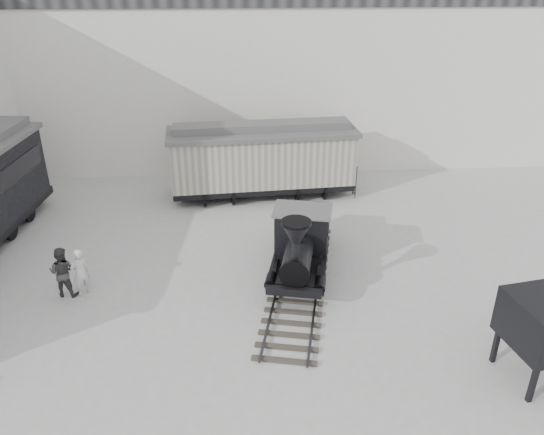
{
  "coord_description": "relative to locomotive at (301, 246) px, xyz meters",
  "views": [
    {
      "loc": [
        -0.52,
        -11.88,
        10.0
      ],
      "look_at": [
        0.57,
        4.44,
        2.0
      ],
      "focal_mm": 35.0,
      "sensor_mm": 36.0,
      "label": 1
    }
  ],
  "objects": [
    {
      "name": "boxcar",
      "position": [
        -0.97,
        7.05,
        0.73
      ],
      "size": [
        8.67,
        3.3,
        3.48
      ],
      "rotation": [
        0.0,
        0.0,
        0.08
      ],
      "color": "black",
      "rests_on": "ground"
    },
    {
      "name": "visitor_a",
      "position": [
        -7.3,
        -0.79,
        -0.25
      ],
      "size": [
        0.73,
        0.7,
        1.68
      ],
      "primitive_type": "imported",
      "rotation": [
        0.0,
        0.0,
        3.84
      ],
      "color": "silver",
      "rests_on": "ground"
    },
    {
      "name": "ground",
      "position": [
        -1.54,
        -3.96,
        -1.1
      ],
      "size": [
        90.0,
        90.0,
        0.0
      ],
      "primitive_type": "plane",
      "color": "#9E9E9B"
    },
    {
      "name": "locomotive",
      "position": [
        0.0,
        0.0,
        0.0
      ],
      "size": [
        3.55,
        8.59,
        2.97
      ],
      "rotation": [
        0.0,
        0.0,
        -0.21
      ],
      "color": "#3C3430",
      "rests_on": "ground"
    },
    {
      "name": "north_wall",
      "position": [
        -1.54,
        11.03,
        4.46
      ],
      "size": [
        34.0,
        2.51,
        11.0
      ],
      "color": "silver",
      "rests_on": "ground"
    },
    {
      "name": "visitor_b",
      "position": [
        -7.88,
        -0.77,
        -0.22
      ],
      "size": [
        0.92,
        0.76,
        1.75
      ],
      "primitive_type": "imported",
      "rotation": [
        0.0,
        0.0,
        3.02
      ],
      "color": "#363636",
      "rests_on": "ground"
    }
  ]
}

